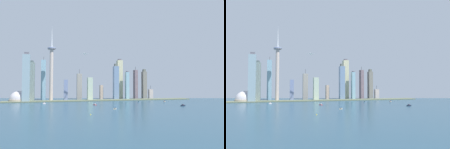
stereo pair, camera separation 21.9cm
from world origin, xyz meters
TOP-DOWN VIEW (x-y plane):
  - ground_plane at (0.00, 0.00)m, footprint 6000.00×6000.00m
  - waterfront_pier at (0.00, 523.81)m, footprint 757.07×56.63m
  - observation_tower at (-202.13, 546.42)m, footprint 32.33×32.33m
  - stadium_dome at (-315.98, 544.54)m, footprint 73.58×73.58m
  - skyscraper_0 at (-146.00, 555.28)m, footprint 15.25×20.00m
  - skyscraper_1 at (11.04, 612.16)m, footprint 12.62×23.38m
  - skyscraper_2 at (170.62, 604.65)m, footprint 14.39×25.39m
  - skyscraper_3 at (-276.72, 553.74)m, footprint 24.05×20.64m
  - skyscraper_4 at (64.67, 561.16)m, footprint 21.54×24.85m
  - skyscraper_5 at (206.73, 588.75)m, footprint 18.65×22.76m
  - skyscraper_6 at (92.08, 598.31)m, footprint 24.34×23.18m
  - skyscraper_7 at (-289.86, 514.93)m, footprint 25.82×21.72m
  - skyscraper_8 at (-85.54, 620.96)m, footprint 21.10×25.09m
  - skyscraper_9 at (243.33, 599.86)m, footprint 18.91×16.16m
  - skyscraper_10 at (113.81, 556.98)m, footprint 14.26×19.22m
  - skyscraper_11 at (-235.94, 617.42)m, footprint 18.39×17.11m
  - skyscraper_12 at (-50.68, 540.76)m, footprint 20.04×27.10m
  - skyscraper_13 at (-283.22, 596.67)m, footprint 12.06×12.17m
  - boat_0 at (209.70, 405.51)m, footprint 8.19×14.12m
  - boat_1 at (-220.97, 429.10)m, footprint 9.29×9.11m
  - boat_2 at (-63.77, 346.26)m, footprint 9.54×14.15m
  - boat_3 at (-32.63, 220.16)m, footprint 11.29×14.48m
  - boat_4 at (186.52, 249.16)m, footprint 16.68×9.63m
  - boat_5 at (108.60, 413.48)m, footprint 6.53×7.98m
  - channel_buoy_0 at (-109.48, 135.27)m, footprint 1.97×1.97m
  - airplane at (-81.82, 464.07)m, footprint 31.55×31.41m

SIDE VIEW (x-z plane):
  - ground_plane at x=0.00m, z-range 0.00..0.00m
  - channel_buoy_0 at x=-109.48m, z-range 0.00..2.58m
  - boat_2 at x=-63.77m, z-range -2.26..5.05m
  - boat_3 at x=-32.63m, z-range -0.50..3.42m
  - boat_5 at x=108.60m, z-range -2.61..5.56m
  - waterfront_pier at x=0.00m, z-range 0.00..3.24m
  - boat_1 at x=-220.97m, z-range -0.71..4.35m
  - boat_0 at x=209.70m, z-range -0.72..4.41m
  - boat_4 at x=186.52m, z-range -0.72..4.48m
  - stadium_dome at x=-315.98m, z-range -21.67..40.11m
  - skyscraper_9 at x=243.33m, z-range -8.52..50.49m
  - skyscraper_1 at x=11.04m, z-range 0.00..61.59m
  - skyscraper_0 at x=-146.00m, z-range 0.00..83.88m
  - skyscraper_12 at x=-50.68m, z-range 0.00..92.91m
  - skyscraper_8 at x=-85.54m, z-range -9.97..121.56m
  - skyscraper_10 at x=113.81m, z-range -1.35..120.97m
  - skyscraper_13 at x=-283.22m, z-range 0.00..121.50m
  - skyscraper_5 at x=206.73m, z-range -3.55..130.59m
  - skyscraper_2 at x=170.62m, z-range -7.64..138.65m
  - skyscraper_4 at x=64.67m, z-range -3.49..150.10m
  - skyscraper_3 at x=-276.72m, z-range -2.33..154.52m
  - skyscraper_11 at x=-235.94m, z-range -6.73..175.01m
  - skyscraper_6 at x=92.08m, z-range -1.89..177.04m
  - skyscraper_7 at x=-289.86m, z-range -2.76..180.89m
  - observation_tower at x=-202.13m, z-range -11.30..288.75m
  - airplane at x=-81.82m, z-range 174.11..181.99m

